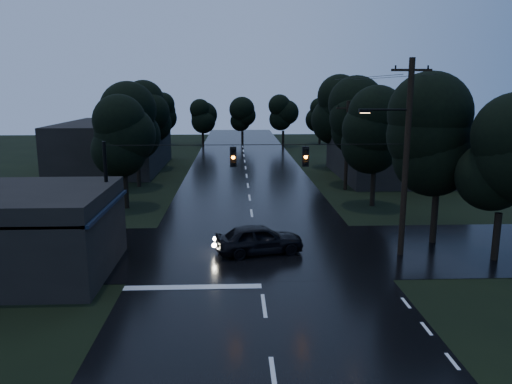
{
  "coord_description": "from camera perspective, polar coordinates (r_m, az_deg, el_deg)",
  "views": [
    {
      "loc": [
        -1.09,
        -13.54,
        8.56
      ],
      "look_at": [
        0.01,
        12.78,
        3.04
      ],
      "focal_mm": 35.0,
      "sensor_mm": 36.0,
      "label": 1
    }
  ],
  "objects": [
    {
      "name": "building_far_left",
      "position": [
        55.41,
        -15.91,
        5.11
      ],
      "size": [
        10.0,
        16.0,
        5.0
      ],
      "primitive_type": "cube",
      "color": "black",
      "rests_on": "ground"
    },
    {
      "name": "tree_left_c",
      "position": [
        54.37,
        -12.18,
        8.87
      ],
      "size": [
        4.48,
        4.48,
        9.44
      ],
      "color": "black",
      "rests_on": "ground"
    },
    {
      "name": "tree_corner_near",
      "position": [
        28.88,
        20.33,
        6.01
      ],
      "size": [
        4.48,
        4.48,
        9.44
      ],
      "color": "black",
      "rests_on": "ground"
    },
    {
      "name": "tree_right_b",
      "position": [
        44.91,
        11.51,
        8.33
      ],
      "size": [
        4.48,
        4.48,
        9.44
      ],
      "color": "black",
      "rests_on": "ground"
    },
    {
      "name": "main_road",
      "position": [
        44.39,
        -0.93,
        0.72
      ],
      "size": [
        12.0,
        120.0,
        0.02
      ],
      "primitive_type": "cube",
      "color": "black",
      "rests_on": "ground"
    },
    {
      "name": "tree_left_b",
      "position": [
        44.46,
        -13.54,
        7.72
      ],
      "size": [
        4.2,
        4.2,
        8.85
      ],
      "color": "black",
      "rests_on": "ground"
    },
    {
      "name": "ground",
      "position": [
        16.06,
        2.01,
        -20.39
      ],
      "size": [
        160.0,
        160.0,
        0.0
      ],
      "primitive_type": "plane",
      "color": "black",
      "rests_on": "ground"
    },
    {
      "name": "span_signals",
      "position": [
        24.81,
        1.45,
        4.15
      ],
      "size": [
        15.0,
        0.37,
        1.12
      ],
      "color": "black",
      "rests_on": "ground"
    },
    {
      "name": "utility_pole_far",
      "position": [
        42.85,
        10.34,
        5.37
      ],
      "size": [
        2.0,
        0.3,
        7.5
      ],
      "color": "black",
      "rests_on": "ground"
    },
    {
      "name": "building_far_right",
      "position": [
        50.28,
        15.14,
        4.16
      ],
      "size": [
        10.0,
        14.0,
        4.4
      ],
      "primitive_type": "cube",
      "color": "black",
      "rests_on": "ground"
    },
    {
      "name": "tree_right_a",
      "position": [
        37.06,
        13.52,
        6.96
      ],
      "size": [
        4.2,
        4.2,
        8.85
      ],
      "color": "black",
      "rests_on": "ground"
    },
    {
      "name": "car",
      "position": [
        26.26,
        0.36,
        -5.38
      ],
      "size": [
        4.91,
        2.82,
        1.57
      ],
      "primitive_type": "imported",
      "rotation": [
        0.0,
        0.0,
        1.79
      ],
      "color": "black",
      "rests_on": "ground"
    },
    {
      "name": "cross_street",
      "position": [
        26.96,
        0.06,
        -6.68
      ],
      "size": [
        60.0,
        9.0,
        0.02
      ],
      "primitive_type": "cube",
      "color": "black",
      "rests_on": "ground"
    },
    {
      "name": "tree_left_a",
      "position": [
        36.56,
        -14.96,
        6.23
      ],
      "size": [
        3.92,
        3.92,
        8.26
      ],
      "color": "black",
      "rests_on": "ground"
    },
    {
      "name": "utility_pole_main",
      "position": [
        26.18,
        16.62,
        4.1
      ],
      "size": [
        3.5,
        0.3,
        10.0
      ],
      "color": "black",
      "rests_on": "ground"
    },
    {
      "name": "tree_right_c",
      "position": [
        54.76,
        9.64,
        9.38
      ],
      "size": [
        4.76,
        4.76,
        10.03
      ],
      "color": "black",
      "rests_on": "ground"
    },
    {
      "name": "anchor_pole_left",
      "position": [
        25.97,
        -16.62,
        -1.03
      ],
      "size": [
        0.18,
        0.18,
        6.0
      ],
      "primitive_type": "cylinder",
      "color": "black",
      "rests_on": "ground"
    },
    {
      "name": "tree_corner_far",
      "position": [
        27.14,
        26.53,
        3.57
      ],
      "size": [
        3.92,
        3.92,
        8.26
      ],
      "color": "black",
      "rests_on": "ground"
    }
  ]
}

